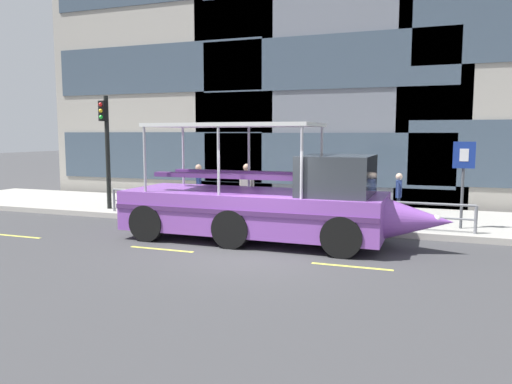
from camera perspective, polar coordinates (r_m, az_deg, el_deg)
The scene contains 12 objects.
ground_plane at distance 12.31m, azimuth 0.10°, elevation -6.99°, with size 120.00×120.00×0.00m, color #3D3D3F.
sidewalk at distance 17.56m, azimuth 6.41°, elevation -2.62°, with size 32.00×4.80×0.18m, color #A8A59E.
curb_edge at distance 15.18m, azimuth 4.15°, elevation -4.05°, with size 32.00×0.18×0.18m, color #B2ADA3.
lane_centreline at distance 11.87m, azimuth -0.70°, elevation -7.49°, with size 25.80×0.12×0.01m.
curb_guardrail at distance 15.63m, azimuth 1.78°, elevation -1.32°, with size 11.90×0.09×0.81m.
traffic_light_pole at distance 18.87m, azimuth -16.80°, elevation 5.63°, with size 0.24×0.46×4.10m.
parking_sign at distance 15.43m, azimuth 22.68°, elevation 2.36°, with size 0.60×0.12×2.51m.
duck_tour_boat at distance 13.42m, azimuth 1.63°, elevation -1.35°, with size 8.85×2.53×3.20m.
pedestrian_near_bow at distance 16.12m, azimuth 16.04°, elevation -0.04°, with size 0.21×0.44×1.52m.
pedestrian_mid_left at distance 16.46m, azimuth 7.69°, elevation 0.27°, with size 0.30×0.37×1.51m.
pedestrian_mid_right at distance 16.52m, azimuth -1.06°, elevation 0.85°, with size 0.51×0.24×1.75m.
pedestrian_near_stern at distance 18.02m, azimuth -6.58°, elevation 1.09°, with size 0.30×0.43×1.65m.
Camera 1 is at (4.11, -11.23, 2.90)m, focal length 34.89 mm.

